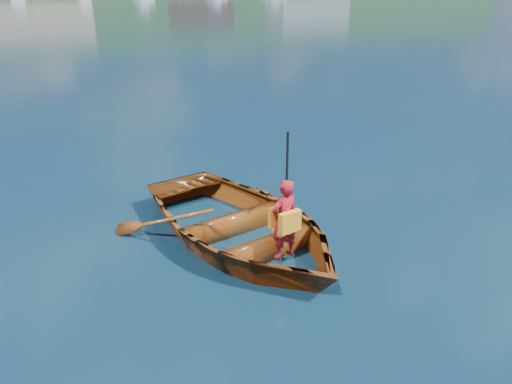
# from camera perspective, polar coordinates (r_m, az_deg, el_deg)

# --- Properties ---
(ground) EXTENTS (600.00, 600.00, 0.00)m
(ground) POSITION_cam_1_polar(r_m,az_deg,el_deg) (8.02, 8.61, -5.26)
(ground) COLOR #102A3D
(ground) RESTS_ON ground
(rowboat) EXTENTS (3.95, 4.83, 0.88)m
(rowboat) POSITION_cam_1_polar(r_m,az_deg,el_deg) (7.72, -1.89, -3.76)
(rowboat) COLOR brown
(rowboat) RESTS_ON ground
(child_paddler) EXTENTS (0.49, 0.41, 1.80)m
(child_paddler) POSITION_cam_1_polar(r_m,az_deg,el_deg) (6.97, 3.27, -3.13)
(child_paddler) COLOR red
(child_paddler) RESTS_ON ground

